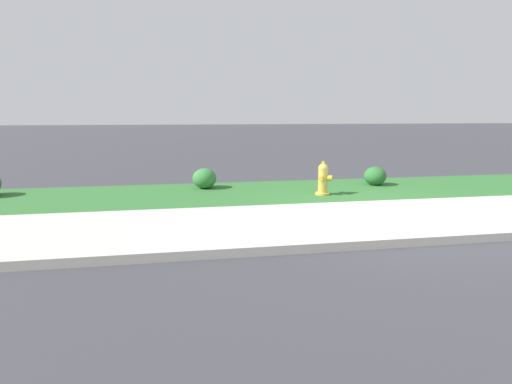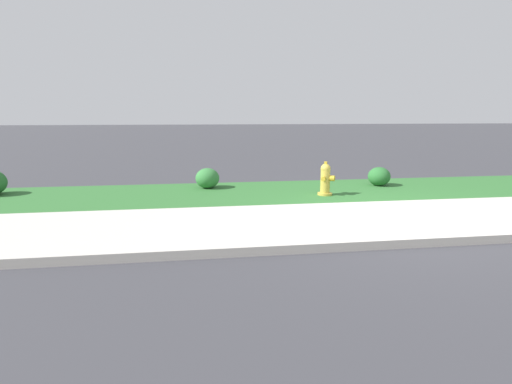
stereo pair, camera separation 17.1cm
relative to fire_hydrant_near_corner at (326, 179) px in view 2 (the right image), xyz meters
name	(u,v)px [view 2 (the right image)]	position (x,y,z in m)	size (l,w,h in m)	color
ground_plane	(399,219)	(0.60, -2.05, -0.34)	(120.00, 120.00, 0.00)	#38383D
sidewalk_pavement	(399,218)	(0.60, -2.05, -0.34)	(18.00, 2.53, 0.01)	#BCB7AD
grass_verge	(343,189)	(0.60, 0.54, -0.34)	(18.00, 2.66, 0.01)	#2D662D
street_curb	(449,240)	(0.60, -3.39, -0.28)	(18.00, 0.16, 0.12)	#BCB7AD
fire_hydrant_near_corner	(326,179)	(0.00, 0.00, 0.00)	(0.36, 0.37, 0.72)	gold
shrub_bush_far_verge	(379,176)	(1.64, 0.91, -0.12)	(0.53, 0.53, 0.45)	#28662D
shrub_bush_mid_verge	(207,178)	(-2.46, 1.19, -0.11)	(0.55, 0.55, 0.47)	#337538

